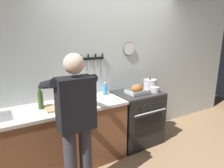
{
  "coord_description": "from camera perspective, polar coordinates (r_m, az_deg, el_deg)",
  "views": [
    {
      "loc": [
        -1.77,
        -1.51,
        1.84
      ],
      "look_at": [
        -0.36,
        0.85,
        1.14
      ],
      "focal_mm": 31.75,
      "sensor_mm": 36.0,
      "label": 1
    }
  ],
  "objects": [
    {
      "name": "bottle_soy_sauce",
      "position": [
        2.79,
        -19.73,
        -4.6
      ],
      "size": [
        0.06,
        0.06,
        0.19
      ],
      "color": "black",
      "rests_on": "counter_block"
    },
    {
      "name": "saucepan",
      "position": [
        3.36,
        12.21,
        -1.59
      ],
      "size": [
        0.14,
        0.14,
        0.09
      ],
      "color": "#B7B7BC",
      "rests_on": "stove"
    },
    {
      "name": "wall_back",
      "position": [
        3.4,
        0.86,
        5.07
      ],
      "size": [
        6.0,
        0.13,
        2.6
      ],
      "color": "silver",
      "rests_on": "ground"
    },
    {
      "name": "bottle_olive_oil",
      "position": [
        2.7,
        -19.9,
        -4.19
      ],
      "size": [
        0.07,
        0.07,
        0.3
      ],
      "color": "#385623",
      "rests_on": "counter_block"
    },
    {
      "name": "stock_pot",
      "position": [
        3.49,
        10.87,
        -0.17
      ],
      "size": [
        0.22,
        0.22,
        0.21
      ],
      "color": "#B7B7BC",
      "rests_on": "stove"
    },
    {
      "name": "bottle_dish_soap",
      "position": [
        3.15,
        -2.06,
        -1.59
      ],
      "size": [
        0.07,
        0.07,
        0.2
      ],
      "color": "#338CCC",
      "rests_on": "counter_block"
    },
    {
      "name": "counter_block",
      "position": [
        2.91,
        -16.61,
        -14.83
      ],
      "size": [
        2.03,
        0.65,
        0.9
      ],
      "color": "brown",
      "rests_on": "ground"
    },
    {
      "name": "stove",
      "position": [
        3.48,
        7.12,
        -9.47
      ],
      "size": [
        0.76,
        0.67,
        0.9
      ],
      "color": "black",
      "rests_on": "ground"
    },
    {
      "name": "person_cook",
      "position": [
        2.18,
        -10.4,
        -10.07
      ],
      "size": [
        0.51,
        0.63,
        1.66
      ],
      "rotation": [
        0.0,
        0.0,
        1.51
      ],
      "color": "#383842",
      "rests_on": "ground"
    },
    {
      "name": "bottle_hot_sauce",
      "position": [
        2.8,
        -15.08,
        -4.5
      ],
      "size": [
        0.05,
        0.05,
        0.16
      ],
      "color": "red",
      "rests_on": "counter_block"
    },
    {
      "name": "roasting_pan",
      "position": [
        3.23,
        7.33,
        -1.57
      ],
      "size": [
        0.35,
        0.26,
        0.16
      ],
      "color": "#B7B7BC",
      "rests_on": "stove"
    },
    {
      "name": "cutting_board",
      "position": [
        2.69,
        -14.88,
        -6.47
      ],
      "size": [
        0.36,
        0.24,
        0.02
      ],
      "primitive_type": "cube",
      "color": "tan",
      "rests_on": "counter_block"
    }
  ]
}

